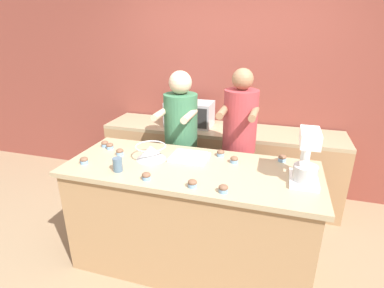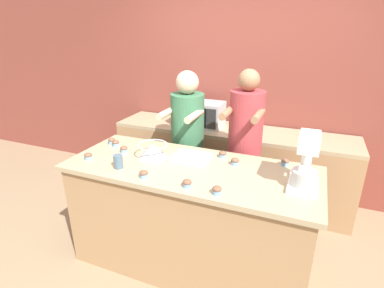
{
  "view_description": "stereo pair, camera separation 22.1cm",
  "coord_description": "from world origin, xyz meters",
  "px_view_note": "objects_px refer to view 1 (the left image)",
  "views": [
    {
      "loc": [
        0.64,
        -2.08,
        2.0
      ],
      "look_at": [
        0.0,
        0.04,
        1.14
      ],
      "focal_mm": 28.0,
      "sensor_mm": 36.0,
      "label": 1
    },
    {
      "loc": [
        0.84,
        -2.01,
        2.0
      ],
      "look_at": [
        0.0,
        0.04,
        1.14
      ],
      "focal_mm": 28.0,
      "sensor_mm": 36.0,
      "label": 2
    }
  ],
  "objects_px": {
    "baking_tray": "(190,157)",
    "cupcake_8": "(84,160)",
    "person_left": "(181,146)",
    "cupcake_3": "(221,153)",
    "drinking_glass": "(118,165)",
    "person_right": "(238,150)",
    "microwave_oven": "(189,114)",
    "cupcake_5": "(120,152)",
    "mixing_bowl": "(151,152)",
    "stand_mixer": "(307,160)",
    "cupcake_1": "(234,160)",
    "cupcake_2": "(192,183)",
    "cupcake_7": "(223,189)",
    "cupcake_0": "(110,146)",
    "cupcake_4": "(146,176)",
    "cupcake_9": "(282,158)",
    "cupcake_6": "(105,144)"
  },
  "relations": [
    {
      "from": "person_right",
      "to": "cupcake_1",
      "type": "bearing_deg",
      "value": -86.37
    },
    {
      "from": "microwave_oven",
      "to": "mixing_bowl",
      "type": "bearing_deg",
      "value": -88.76
    },
    {
      "from": "mixing_bowl",
      "to": "drinking_glass",
      "type": "bearing_deg",
      "value": -118.16
    },
    {
      "from": "person_left",
      "to": "mixing_bowl",
      "type": "relative_size",
      "value": 6.24
    },
    {
      "from": "cupcake_2",
      "to": "cupcake_7",
      "type": "relative_size",
      "value": 1.0
    },
    {
      "from": "drinking_glass",
      "to": "cupcake_6",
      "type": "height_order",
      "value": "drinking_glass"
    },
    {
      "from": "person_right",
      "to": "cupcake_5",
      "type": "bearing_deg",
      "value": -147.89
    },
    {
      "from": "cupcake_2",
      "to": "cupcake_5",
      "type": "xyz_separation_m",
      "value": [
        -0.77,
        0.36,
        0.0
      ]
    },
    {
      "from": "cupcake_0",
      "to": "cupcake_5",
      "type": "bearing_deg",
      "value": -31.47
    },
    {
      "from": "mixing_bowl",
      "to": "cupcake_4",
      "type": "bearing_deg",
      "value": -71.34
    },
    {
      "from": "cupcake_0",
      "to": "cupcake_8",
      "type": "height_order",
      "value": "same"
    },
    {
      "from": "cupcake_4",
      "to": "cupcake_1",
      "type": "bearing_deg",
      "value": 39.93
    },
    {
      "from": "person_right",
      "to": "cupcake_6",
      "type": "xyz_separation_m",
      "value": [
        -1.19,
        -0.47,
        0.1
      ]
    },
    {
      "from": "person_left",
      "to": "mixing_bowl",
      "type": "distance_m",
      "value": 0.63
    },
    {
      "from": "person_right",
      "to": "cupcake_1",
      "type": "xyz_separation_m",
      "value": [
        0.03,
        -0.48,
        0.1
      ]
    },
    {
      "from": "stand_mixer",
      "to": "baking_tray",
      "type": "xyz_separation_m",
      "value": [
        -0.91,
        0.15,
        -0.15
      ]
    },
    {
      "from": "cupcake_3",
      "to": "cupcake_4",
      "type": "height_order",
      "value": "same"
    },
    {
      "from": "cupcake_4",
      "to": "cupcake_9",
      "type": "bearing_deg",
      "value": 33.34
    },
    {
      "from": "drinking_glass",
      "to": "cupcake_1",
      "type": "height_order",
      "value": "drinking_glass"
    },
    {
      "from": "person_right",
      "to": "drinking_glass",
      "type": "height_order",
      "value": "person_right"
    },
    {
      "from": "person_left",
      "to": "drinking_glass",
      "type": "bearing_deg",
      "value": -103.73
    },
    {
      "from": "cupcake_0",
      "to": "cupcake_7",
      "type": "xyz_separation_m",
      "value": [
        1.15,
        -0.47,
        0.0
      ]
    },
    {
      "from": "cupcake_6",
      "to": "person_left",
      "type": "bearing_deg",
      "value": 38.23
    },
    {
      "from": "person_right",
      "to": "cupcake_3",
      "type": "xyz_separation_m",
      "value": [
        -0.11,
        -0.37,
        0.1
      ]
    },
    {
      "from": "stand_mixer",
      "to": "drinking_glass",
      "type": "xyz_separation_m",
      "value": [
        -1.38,
        -0.24,
        -0.12
      ]
    },
    {
      "from": "person_left",
      "to": "cupcake_3",
      "type": "distance_m",
      "value": 0.63
    },
    {
      "from": "microwave_oven",
      "to": "cupcake_2",
      "type": "distance_m",
      "value": 1.63
    },
    {
      "from": "cupcake_7",
      "to": "microwave_oven",
      "type": "bearing_deg",
      "value": 114.77
    },
    {
      "from": "person_right",
      "to": "cupcake_3",
      "type": "bearing_deg",
      "value": -105.7
    },
    {
      "from": "cupcake_2",
      "to": "cupcake_7",
      "type": "height_order",
      "value": "same"
    },
    {
      "from": "cupcake_2",
      "to": "cupcake_4",
      "type": "distance_m",
      "value": 0.35
    },
    {
      "from": "cupcake_1",
      "to": "cupcake_2",
      "type": "height_order",
      "value": "same"
    },
    {
      "from": "cupcake_2",
      "to": "cupcake_6",
      "type": "distance_m",
      "value": 1.12
    },
    {
      "from": "cupcake_2",
      "to": "microwave_oven",
      "type": "bearing_deg",
      "value": 107.83
    },
    {
      "from": "cupcake_7",
      "to": "cupcake_8",
      "type": "relative_size",
      "value": 1.0
    },
    {
      "from": "cupcake_0",
      "to": "cupcake_9",
      "type": "relative_size",
      "value": 1.0
    },
    {
      "from": "person_left",
      "to": "cupcake_1",
      "type": "relative_size",
      "value": 24.73
    },
    {
      "from": "cupcake_4",
      "to": "cupcake_9",
      "type": "relative_size",
      "value": 1.0
    },
    {
      "from": "baking_tray",
      "to": "cupcake_8",
      "type": "bearing_deg",
      "value": -156.77
    },
    {
      "from": "cupcake_8",
      "to": "cupcake_9",
      "type": "height_order",
      "value": "same"
    },
    {
      "from": "cupcake_3",
      "to": "cupcake_5",
      "type": "distance_m",
      "value": 0.88
    },
    {
      "from": "cupcake_7",
      "to": "cupcake_1",
      "type": "bearing_deg",
      "value": 90.71
    },
    {
      "from": "person_right",
      "to": "microwave_oven",
      "type": "height_order",
      "value": "person_right"
    },
    {
      "from": "cupcake_6",
      "to": "cupcake_8",
      "type": "distance_m",
      "value": 0.38
    },
    {
      "from": "cupcake_0",
      "to": "microwave_oven",
      "type": "bearing_deg",
      "value": 68.59
    },
    {
      "from": "drinking_glass",
      "to": "cupcake_9",
      "type": "relative_size",
      "value": 1.66
    },
    {
      "from": "cupcake_5",
      "to": "cupcake_6",
      "type": "distance_m",
      "value": 0.27
    },
    {
      "from": "cupcake_2",
      "to": "cupcake_5",
      "type": "relative_size",
      "value": 1.0
    },
    {
      "from": "stand_mixer",
      "to": "cupcake_7",
      "type": "relative_size",
      "value": 5.99
    },
    {
      "from": "person_left",
      "to": "stand_mixer",
      "type": "bearing_deg",
      "value": -29.24
    }
  ]
}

